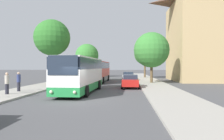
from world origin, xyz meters
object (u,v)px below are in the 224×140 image
pedestrian_waiting_near (19,81)px  bus_middle (98,71)px  bus_front (81,74)px  tree_left_near (52,38)px  tree_left_far (87,55)px  tree_right_near (145,54)px  parked_car_right_far (128,76)px  tree_right_mid (152,50)px  pedestrian_waiting_far (7,83)px  parked_car_right_near (130,81)px

pedestrian_waiting_near → bus_middle: bearing=-104.5°
bus_front → tree_left_near: size_ratio=1.23×
tree_left_far → tree_right_near: (13.55, -3.54, 0.09)m
parked_car_right_far → pedestrian_waiting_near: size_ratio=2.29×
tree_left_near → pedestrian_waiting_near: bearing=-92.3°
tree_left_near → tree_right_mid: tree_left_near is taller
pedestrian_waiting_far → tree_left_far: tree_left_far is taller
parked_car_right_far → tree_right_mid: (3.43, -4.78, 4.17)m
pedestrian_waiting_far → tree_left_near: bearing=-66.3°
parked_car_right_near → pedestrian_waiting_far: bearing=37.0°
bus_front → parked_car_right_far: (4.67, 16.69, -0.98)m
bus_front → tree_right_near: size_ratio=1.42×
pedestrian_waiting_far → tree_left_far: size_ratio=0.24×
parked_car_right_far → tree_left_near: tree_left_near is taller
pedestrian_waiting_near → tree_right_mid: size_ratio=0.25×
tree_left_far → tree_right_near: bearing=-14.6°
parked_car_right_near → pedestrian_waiting_far: pedestrian_waiting_far is taller
bus_middle → tree_left_near: 9.75m
bus_middle → pedestrian_waiting_near: (-5.70, -15.14, -0.69)m
tree_right_near → pedestrian_waiting_near: bearing=-116.8°
pedestrian_waiting_far → tree_left_near: (0.25, 10.62, 5.28)m
parked_car_right_far → pedestrian_waiting_far: (-10.48, -19.47, 0.28)m
pedestrian_waiting_far → tree_right_mid: tree_right_mid is taller
bus_middle → parked_car_right_far: (4.88, 2.13, -0.95)m
bus_front → parked_car_right_near: (4.88, 4.94, -0.99)m
parked_car_right_far → pedestrian_waiting_near: (-10.58, -17.27, 0.26)m
tree_left_near → tree_left_far: 23.40m
pedestrian_waiting_near → tree_right_near: bearing=-110.7°
bus_front → tree_left_far: tree_left_far is taller
parked_car_right_far → tree_left_far: (-9.85, 14.52, 4.38)m
pedestrian_waiting_far → tree_right_near: (14.19, 30.45, 4.19)m
parked_car_right_near → tree_right_near: 23.42m
parked_car_right_far → tree_left_far: 18.08m
parked_car_right_near → tree_right_near: bearing=-97.6°
parked_car_right_near → tree_right_near: tree_right_near is taller
parked_car_right_near → pedestrian_waiting_near: size_ratio=2.43×
bus_middle → parked_car_right_near: 10.93m
tree_right_mid → pedestrian_waiting_far: bearing=-133.4°
tree_right_near → tree_right_mid: (-0.28, -15.76, -0.30)m
bus_front → tree_left_near: (-5.57, 7.84, 4.58)m
parked_car_right_near → pedestrian_waiting_far: size_ratio=2.40×
pedestrian_waiting_far → bus_middle: bearing=-82.9°
bus_middle → pedestrian_waiting_near: bearing=-109.6°
bus_front → parked_car_right_near: 7.02m
pedestrian_waiting_far → tree_right_near: size_ratio=0.25×
parked_car_right_far → tree_right_mid: tree_right_mid is taller
parked_car_right_far → tree_left_near: 14.63m
tree_left_near → tree_right_near: tree_left_near is taller
parked_car_right_far → tree_left_far: bearing=-57.9°
pedestrian_waiting_near → tree_right_mid: 19.16m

